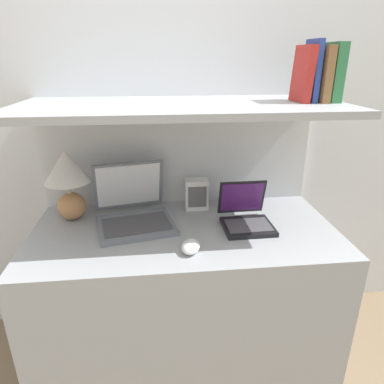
{
  "coord_description": "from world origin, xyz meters",
  "views": [
    {
      "loc": [
        -0.11,
        -1.0,
        1.41
      ],
      "look_at": [
        0.03,
        0.32,
        0.89
      ],
      "focal_mm": 32.0,
      "sensor_mm": 36.0,
      "label": 1
    }
  ],
  "objects": [
    {
      "name": "wall_back",
      "position": [
        0.0,
        0.7,
        1.2
      ],
      "size": [
        6.0,
        0.05,
        2.4
      ],
      "color": "silver",
      "rests_on": "ground_plane"
    },
    {
      "name": "desk",
      "position": [
        0.0,
        0.32,
        0.36
      ],
      "size": [
        1.32,
        0.64,
        0.71
      ],
      "color": "#999EA3",
      "rests_on": "ground_plane"
    },
    {
      "name": "back_riser",
      "position": [
        0.0,
        0.66,
        0.61
      ],
      "size": [
        1.32,
        0.04,
        1.21
      ],
      "color": "silver",
      "rests_on": "ground_plane"
    },
    {
      "name": "shelf",
      "position": [
        0.0,
        0.39,
        1.23
      ],
      "size": [
        1.32,
        0.58,
        0.03
      ],
      "color": "#999EA3",
      "rests_on": "back_riser"
    },
    {
      "name": "table_lamp",
      "position": [
        -0.51,
        0.49,
        0.92
      ],
      "size": [
        0.2,
        0.2,
        0.33
      ],
      "color": "#B27A4C",
      "rests_on": "desk"
    },
    {
      "name": "laptop_large",
      "position": [
        -0.22,
        0.42,
        0.76
      ],
      "size": [
        0.39,
        0.4,
        0.26
      ],
      "color": "slate",
      "rests_on": "desk"
    },
    {
      "name": "laptop_small",
      "position": [
        0.27,
        0.34,
        0.75
      ],
      "size": [
        0.22,
        0.24,
        0.18
      ],
      "color": "black",
      "rests_on": "desk"
    },
    {
      "name": "computer_mouse",
      "position": [
        0.01,
        0.14,
        0.73
      ],
      "size": [
        0.09,
        0.12,
        0.04
      ],
      "color": "white",
      "rests_on": "desk"
    },
    {
      "name": "router_box",
      "position": [
        0.08,
        0.54,
        0.79
      ],
      "size": [
        0.11,
        0.08,
        0.15
      ],
      "color": "white",
      "rests_on": "desk"
    },
    {
      "name": "book_green",
      "position": [
        0.61,
        0.39,
        1.36
      ],
      "size": [
        0.04,
        0.15,
        0.23
      ],
      "color": "#2D7042",
      "rests_on": "shelf"
    },
    {
      "name": "book_brown",
      "position": [
        0.56,
        0.39,
        1.35
      ],
      "size": [
        0.03,
        0.16,
        0.22
      ],
      "color": "brown",
      "rests_on": "shelf"
    },
    {
      "name": "book_blue",
      "position": [
        0.53,
        0.39,
        1.36
      ],
      "size": [
        0.02,
        0.12,
        0.24
      ],
      "color": "#284293",
      "rests_on": "shelf"
    },
    {
      "name": "book_red",
      "position": [
        0.49,
        0.39,
        1.35
      ],
      "size": [
        0.04,
        0.15,
        0.22
      ],
      "color": "#A82823",
      "rests_on": "shelf"
    }
  ]
}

